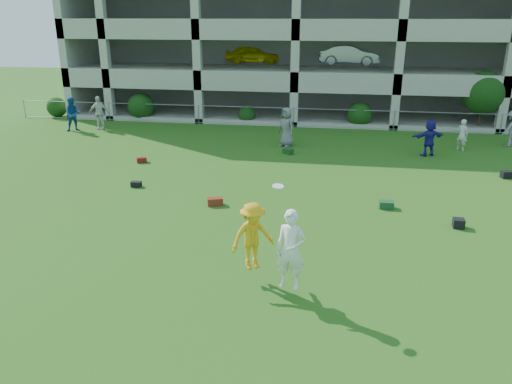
% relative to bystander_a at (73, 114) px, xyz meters
% --- Properties ---
extents(ground, '(100.00, 100.00, 0.00)m').
position_rel_bystander_a_xyz_m(ground, '(12.72, -15.81, -0.99)').
color(ground, '#235114').
rests_on(ground, ground).
extents(bystander_a, '(1.21, 1.13, 1.98)m').
position_rel_bystander_a_xyz_m(bystander_a, '(0.00, 0.00, 0.00)').
color(bystander_a, navy).
rests_on(bystander_a, ground).
extents(bystander_b, '(1.22, 0.67, 1.98)m').
position_rel_bystander_a_xyz_m(bystander_b, '(1.28, 0.70, -0.00)').
color(bystander_b, silver).
rests_on(bystander_b, ground).
extents(bystander_c, '(1.18, 1.13, 2.03)m').
position_rel_bystander_a_xyz_m(bystander_c, '(12.79, -1.54, 0.03)').
color(bystander_c, slate).
rests_on(bystander_c, ground).
extents(bystander_d, '(1.73, 1.15, 1.79)m').
position_rel_bystander_a_xyz_m(bystander_d, '(19.85, -2.33, -0.10)').
color(bystander_d, navy).
rests_on(bystander_d, ground).
extents(bystander_e, '(0.69, 0.66, 1.58)m').
position_rel_bystander_a_xyz_m(bystander_e, '(21.69, -0.89, -0.20)').
color(bystander_e, silver).
rests_on(bystander_e, ground).
extents(bystander_f, '(1.40, 1.27, 1.88)m').
position_rel_bystander_a_xyz_m(bystander_f, '(24.37, 0.29, -0.05)').
color(bystander_f, gray).
rests_on(bystander_f, ground).
extents(bag_red_a, '(0.62, 0.47, 0.28)m').
position_rel_bystander_a_xyz_m(bag_red_a, '(11.16, -10.59, -0.85)').
color(bag_red_a, '#5D1A0F').
rests_on(bag_red_a, ground).
extents(bag_black_b, '(0.41, 0.27, 0.22)m').
position_rel_bystander_a_xyz_m(bag_black_b, '(7.54, -9.11, -0.88)').
color(bag_black_b, black).
rests_on(bag_black_b, ground).
extents(bag_green_c, '(0.51, 0.36, 0.26)m').
position_rel_bystander_a_xyz_m(bag_green_c, '(17.28, -9.88, -0.86)').
color(bag_green_c, '#153A1C').
rests_on(bag_green_c, ground).
extents(crate_d, '(0.37, 0.37, 0.30)m').
position_rel_bystander_a_xyz_m(crate_d, '(19.46, -11.26, -0.84)').
color(crate_d, black).
rests_on(crate_d, ground).
extents(bag_black_e, '(0.65, 0.43, 0.30)m').
position_rel_bystander_a_xyz_m(bag_black_e, '(22.67, -5.45, -0.84)').
color(bag_black_e, black).
rests_on(bag_black_e, ground).
extents(bag_red_f, '(0.53, 0.45, 0.24)m').
position_rel_bystander_a_xyz_m(bag_red_f, '(6.44, -5.74, -0.87)').
color(bag_red_f, '#51130D').
rests_on(bag_red_f, ground).
extents(bag_green_g, '(0.58, 0.55, 0.25)m').
position_rel_bystander_a_xyz_m(bag_green_g, '(13.06, -3.10, -0.87)').
color(bag_green_g, '#153A15').
rests_on(bag_green_g, ground).
extents(frisbee_contest, '(2.08, 1.54, 2.55)m').
position_rel_bystander_a_xyz_m(frisbee_contest, '(13.78, -15.98, 0.30)').
color(frisbee_contest, '#F2A515').
rests_on(frisbee_contest, ground).
extents(parking_garage, '(30.00, 14.00, 12.00)m').
position_rel_bystander_a_xyz_m(parking_garage, '(12.72, 11.89, 5.02)').
color(parking_garage, '#9E998C').
rests_on(parking_garage, ground).
extents(fence, '(36.06, 0.06, 1.20)m').
position_rel_bystander_a_xyz_m(fence, '(12.72, 3.19, -0.38)').
color(fence, gray).
rests_on(fence, ground).
extents(shrub_row, '(34.38, 2.52, 3.50)m').
position_rel_bystander_a_xyz_m(shrub_row, '(17.31, 3.89, 0.52)').
color(shrub_row, '#163D11').
rests_on(shrub_row, ground).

